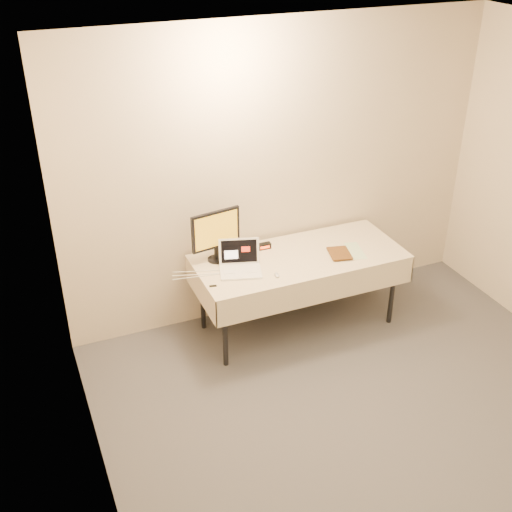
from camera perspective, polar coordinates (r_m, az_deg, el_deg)
name	(u,v)px	position (r m, az deg, el deg)	size (l,w,h in m)	color
ground	(428,485)	(4.79, 15.03, -19.08)	(5.00, 5.00, 0.00)	#4B4B51
back_wall	(279,173)	(5.77, 2.08, 7.36)	(4.00, 0.10, 2.70)	beige
table	(299,262)	(5.70, 3.86, -0.53)	(1.86, 0.81, 0.74)	black
laptop	(240,263)	(5.43, -1.44, -0.65)	(0.42, 0.40, 0.24)	white
monitor	(216,232)	(5.47, -3.60, 2.13)	(0.45, 0.18, 0.47)	black
book	(330,244)	(5.64, 6.62, 1.11)	(0.18, 0.02, 0.24)	brown
alarm_clock	(264,246)	(5.76, 0.71, 0.89)	(0.13, 0.06, 0.05)	black
clicker	(277,275)	(5.36, 1.87, -1.69)	(0.04, 0.08, 0.02)	silver
paper_form	(355,251)	(5.81, 8.83, 0.47)	(0.12, 0.32, 0.00)	#C6E8B8
usb_dongle	(213,286)	(5.23, -3.85, -2.67)	(0.06, 0.02, 0.01)	black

